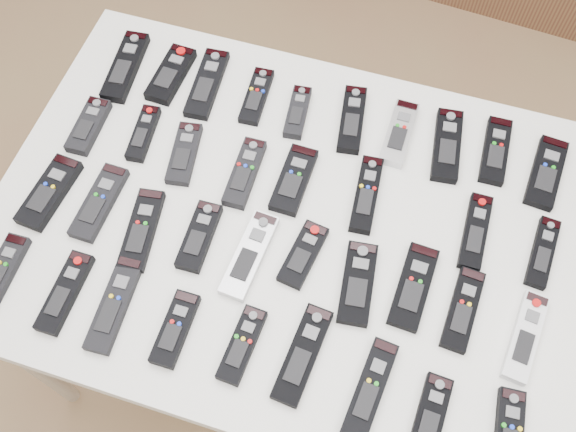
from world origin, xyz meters
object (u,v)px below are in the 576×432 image
(remote_16, at_px, (475,232))
(remote_30, at_px, (115,304))
(remote_23, at_px, (303,254))
(remote_0, at_px, (126,67))
(remote_5, at_px, (352,120))
(remote_21, at_px, (199,236))
(remote_14, at_px, (294,180))
(remote_28, at_px, (3,270))
(remote_7, at_px, (447,145))
(remote_25, at_px, (413,287))
(remote_32, at_px, (242,345))
(remote_2, at_px, (207,84))
(remote_8, at_px, (495,151))
(remote_4, at_px, (297,112))
(remote_12, at_px, (184,154))
(remote_9, at_px, (546,173))
(remote_6, at_px, (399,133))
(remote_26, at_px, (463,309))
(remote_34, at_px, (370,389))
(remote_1, at_px, (171,74))
(remote_18, at_px, (49,192))
(table, at_px, (288,233))
(remote_35, at_px, (430,416))
(remote_17, at_px, (543,252))
(remote_22, at_px, (250,255))
(remote_20, at_px, (142,230))
(remote_10, at_px, (89,126))
(remote_3, at_px, (257,96))
(remote_24, at_px, (358,283))
(remote_31, at_px, (175,329))
(remote_29, at_px, (65,292))
(remote_15, at_px, (366,195))

(remote_16, relative_size, remote_30, 0.88)
(remote_23, bearing_deg, remote_0, 156.24)
(remote_5, distance_m, remote_21, 0.44)
(remote_14, relative_size, remote_28, 1.09)
(remote_5, distance_m, remote_7, 0.22)
(remote_25, bearing_deg, remote_32, -140.29)
(remote_2, height_order, remote_8, same)
(remote_4, xyz_separation_m, remote_23, (0.12, -0.34, -0.00))
(remote_12, bearing_deg, remote_9, 4.56)
(remote_6, height_order, remote_26, remote_6)
(remote_6, relative_size, remote_34, 0.90)
(remote_0, xyz_separation_m, remote_7, (0.77, 0.01, -0.00))
(remote_1, xyz_separation_m, remote_18, (-0.12, -0.38, 0.00))
(remote_25, bearing_deg, remote_12, 166.95)
(table, bearing_deg, remote_35, -40.14)
(remote_25, bearing_deg, remote_1, 154.69)
(remote_0, relative_size, remote_32, 1.35)
(remote_17, xyz_separation_m, remote_26, (-0.13, -0.17, 0.00))
(remote_22, distance_m, remote_25, 0.33)
(remote_20, xyz_separation_m, remote_23, (0.34, 0.05, -0.00))
(remote_20, distance_m, remote_30, 0.17)
(remote_2, relative_size, remote_10, 1.35)
(remote_3, relative_size, remote_24, 0.91)
(remote_4, xyz_separation_m, remote_20, (-0.22, -0.38, -0.00))
(remote_31, bearing_deg, remote_23, 49.71)
(table, height_order, remote_23, remote_23)
(remote_1, bearing_deg, remote_12, -57.72)
(remote_24, relative_size, remote_35, 1.16)
(remote_3, xyz_separation_m, remote_9, (0.67, -0.01, 0.00))
(remote_2, bearing_deg, remote_31, -79.59)
(remote_8, xyz_separation_m, remote_22, (-0.44, -0.40, 0.00))
(table, relative_size, remote_21, 8.16)
(remote_4, distance_m, remote_26, 0.57)
(remote_29, bearing_deg, table, 38.14)
(remote_4, height_order, remote_35, same)
(remote_26, bearing_deg, remote_21, -175.55)
(remote_7, distance_m, remote_32, 0.63)
(remote_29, height_order, remote_34, remote_34)
(remote_24, xyz_separation_m, remote_28, (-0.68, -0.18, -0.00))
(remote_3, xyz_separation_m, remote_26, (0.55, -0.37, 0.00))
(remote_30, bearing_deg, remote_15, 40.23)
(remote_14, relative_size, remote_21, 1.07)
(remote_4, bearing_deg, remote_0, 173.16)
(remote_17, height_order, remote_18, remote_18)
(table, xyz_separation_m, remote_22, (-0.05, -0.10, 0.07))
(remote_20, distance_m, remote_29, 0.19)
(remote_5, bearing_deg, remote_7, -9.73)
(remote_12, bearing_deg, remote_16, -9.27)
(remote_0, xyz_separation_m, remote_28, (-0.02, -0.55, -0.00))
(remote_9, height_order, remote_31, remote_31)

